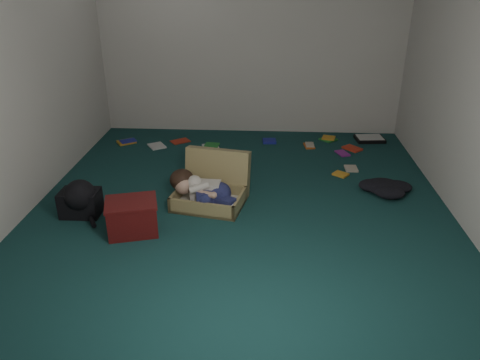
# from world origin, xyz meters

# --- Properties ---
(floor) EXTENTS (4.50, 4.50, 0.00)m
(floor) POSITION_xyz_m (0.00, 0.00, 0.00)
(floor) COLOR #153D3D
(floor) RESTS_ON ground
(wall_back) EXTENTS (4.50, 0.00, 4.50)m
(wall_back) POSITION_xyz_m (0.00, 2.25, 1.30)
(wall_back) COLOR silver
(wall_back) RESTS_ON ground
(wall_front) EXTENTS (4.50, 0.00, 4.50)m
(wall_front) POSITION_xyz_m (0.00, -2.25, 1.30)
(wall_front) COLOR silver
(wall_front) RESTS_ON ground
(wall_left) EXTENTS (0.00, 4.50, 4.50)m
(wall_left) POSITION_xyz_m (-2.00, 0.00, 1.30)
(wall_left) COLOR silver
(wall_left) RESTS_ON ground
(suitcase) EXTENTS (0.77, 0.76, 0.48)m
(suitcase) POSITION_xyz_m (-0.29, 0.11, 0.14)
(suitcase) COLOR #A08F58
(suitcase) RESTS_ON floor
(person) EXTENTS (0.68, 0.44, 0.30)m
(person) POSITION_xyz_m (-0.36, -0.04, 0.19)
(person) COLOR beige
(person) RESTS_ON suitcase
(maroon_bin) EXTENTS (0.51, 0.45, 0.30)m
(maroon_bin) POSITION_xyz_m (-0.91, -0.53, 0.15)
(maroon_bin) COLOR #521111
(maroon_bin) RESTS_ON floor
(backpack) EXTENTS (0.45, 0.36, 0.27)m
(backpack) POSITION_xyz_m (-1.48, -0.26, 0.13)
(backpack) COLOR black
(backpack) RESTS_ON floor
(clothing_pile) EXTENTS (0.50, 0.46, 0.13)m
(clothing_pile) POSITION_xyz_m (1.46, 0.36, 0.06)
(clothing_pile) COLOR black
(clothing_pile) RESTS_ON floor
(paper_tray) EXTENTS (0.39, 0.31, 0.05)m
(paper_tray) POSITION_xyz_m (1.60, 1.95, 0.03)
(paper_tray) COLOR black
(paper_tray) RESTS_ON floor
(book_scatter) EXTENTS (3.14, 1.34, 0.02)m
(book_scatter) POSITION_xyz_m (0.24, 1.53, 0.01)
(book_scatter) COLOR gold
(book_scatter) RESTS_ON floor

